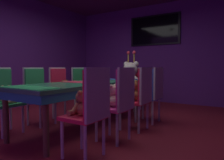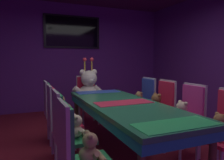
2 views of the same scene
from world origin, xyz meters
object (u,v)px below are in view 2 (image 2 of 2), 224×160
(teddy_left_2, at_px, (67,115))
(teddy_right_3, at_px, (139,100))
(teddy_left_1, at_px, (77,128))
(teddy_left_0, at_px, (91,149))
(chair_left_2, at_px, (56,115))
(teddy_right_2, at_px, (156,105))
(teddy_left_3, at_px, (61,105))
(chair_right_3, at_px, (145,98))
(teddy_right_0, at_px, (219,128))
(throne_chair, at_px, (87,94))
(chair_right_2, at_px, (163,104))
(chair_left_0, at_px, (74,149))
(chair_right_1, at_px, (190,112))
(teddy_right_1, at_px, (181,114))
(chair_left_3, at_px, (51,106))
(banquet_table, at_px, (124,109))
(king_teddy_bear, at_px, (89,88))
(chair_left_1, at_px, (64,127))
(wall_tv, at_px, (72,32))

(teddy_left_2, bearing_deg, teddy_right_3, 22.35)
(teddy_left_1, height_order, teddy_left_2, teddy_left_2)
(teddy_left_0, xyz_separation_m, chair_left_2, (-0.12, 1.17, 0.03))
(teddy_right_2, distance_m, teddy_right_3, 0.55)
(teddy_left_3, distance_m, chair_right_3, 1.56)
(teddy_right_0, distance_m, throne_chair, 2.79)
(teddy_right_2, relative_size, throne_chair, 0.35)
(chair_left_2, xyz_separation_m, teddy_left_3, (0.15, 0.61, -0.01))
(teddy_left_2, xyz_separation_m, chair_right_3, (1.57, 0.59, 0.02))
(chair_right_2, bearing_deg, teddy_left_3, -20.08)
(chair_left_0, height_order, chair_right_3, same)
(teddy_left_2, xyz_separation_m, throne_chair, (0.70, 1.51, 0.02))
(chair_right_1, height_order, chair_right_3, same)
(teddy_left_0, xyz_separation_m, teddy_left_2, (0.03, 1.17, 0.01))
(teddy_right_1, xyz_separation_m, teddy_right_3, (0.01, 1.16, -0.01))
(chair_right_1, distance_m, throne_chair, 2.25)
(chair_left_3, bearing_deg, banquet_table, -46.54)
(king_teddy_bear, bearing_deg, teddy_left_1, -20.32)
(banquet_table, height_order, chair_left_1, chair_left_1)
(teddy_left_2, bearing_deg, chair_right_1, -20.12)
(chair_left_3, bearing_deg, king_teddy_bear, 41.13)
(banquet_table, height_order, chair_left_3, chair_left_3)
(teddy_right_0, height_order, teddy_right_2, teddy_right_2)
(chair_left_3, distance_m, chair_right_2, 1.80)
(teddy_left_0, relative_size, chair_right_2, 0.28)
(teddy_right_1, height_order, teddy_right_2, teddy_right_2)
(teddy_left_0, height_order, teddy_right_2, teddy_right_2)
(chair_left_2, bearing_deg, teddy_left_1, -75.46)
(teddy_right_1, bearing_deg, chair_left_2, -20.14)
(teddy_left_2, distance_m, chair_right_1, 1.67)
(chair_left_2, height_order, teddy_right_1, chair_left_2)
(banquet_table, height_order, wall_tv, wall_tv)
(banquet_table, bearing_deg, teddy_left_0, -129.36)
(teddy_right_0, bearing_deg, banquet_table, -51.74)
(teddy_left_0, distance_m, teddy_left_2, 1.17)
(chair_left_2, height_order, chair_left_3, same)
(teddy_right_1, distance_m, king_teddy_bear, 2.05)
(chair_left_3, bearing_deg, chair_left_1, -90.28)
(king_teddy_bear, bearing_deg, chair_right_3, 49.09)
(teddy_left_0, xyz_separation_m, teddy_right_3, (1.46, 1.76, 0.01))
(banquet_table, distance_m, chair_right_1, 0.91)
(teddy_left_0, distance_m, chair_right_2, 2.01)
(teddy_right_2, bearing_deg, chair_right_2, -180.00)
(chair_right_1, xyz_separation_m, throne_chair, (-0.86, 2.08, 0.00))
(banquet_table, distance_m, teddy_left_0, 1.16)
(teddy_left_0, relative_size, wall_tv, 0.19)
(chair_right_2, xyz_separation_m, king_teddy_bear, (-0.87, 1.30, 0.15))
(chair_right_3, bearing_deg, teddy_left_1, 36.12)
(teddy_right_2, xyz_separation_m, king_teddy_bear, (-0.72, 1.30, 0.15))
(chair_right_3, height_order, teddy_right_3, chair_right_3)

